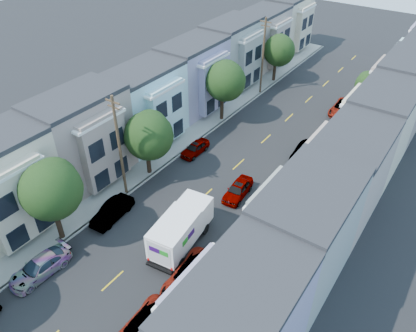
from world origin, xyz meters
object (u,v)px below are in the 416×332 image
parked_left_c (112,211)px  parked_right_b (190,277)px  tree_b (50,190)px  lead_sedan (238,190)px  fedex_truck (181,228)px  utility_pole_far (263,57)px  parked_right_d (342,108)px  tree_d (225,81)px  parked_right_c (304,151)px  tree_e (278,50)px  tree_c (148,136)px  parked_left_d (195,148)px  parked_right_a (142,330)px  tree_far_r (366,85)px  utility_pole_near (120,148)px  parked_left_b (40,267)px

parked_left_c → parked_right_b: size_ratio=0.80×
tree_b → lead_sedan: (8.82, 12.91, -4.58)m
parked_right_b → fedex_truck: bearing=132.4°
utility_pole_far → parked_right_b: bearing=-70.1°
utility_pole_far → parked_right_d: bearing=4.1°
tree_d → parked_right_c: tree_d is taller
tree_e → parked_right_d: tree_e is taller
tree_c → tree_d: (-0.00, 13.24, 0.60)m
parked_left_c → parked_left_d: 12.18m
utility_pole_far → parked_right_d: (11.20, 0.79, -4.44)m
tree_c → parked_right_c: 16.50m
lead_sedan → tree_b: bearing=-129.9°
fedex_truck → parked_right_d: 29.06m
utility_pole_far → parked_right_c: size_ratio=2.45×
tree_b → tree_c: (0.00, 10.85, -0.75)m
tree_b → fedex_truck: tree_b is taller
tree_e → utility_pole_far: size_ratio=0.68×
tree_d → tree_e: size_ratio=1.11×
tree_d → utility_pole_far: utility_pole_far is taller
parked_left_c → parked_right_d: parked_left_c is taller
parked_right_a → parked_right_b: (0.00, 5.14, 0.02)m
tree_b → tree_c: size_ratio=1.11×
fedex_truck → parked_right_a: (2.97, -7.93, -1.02)m
tree_far_r → parked_right_d: 4.00m
utility_pole_near → parked_right_c: 19.33m
tree_far_r → parked_left_c: size_ratio=1.30×
tree_far_r → lead_sedan: (-4.38, -21.86, -3.39)m
tree_d → utility_pole_near: size_ratio=0.75×
parked_left_b → parked_left_c: 7.42m
tree_e → parked_right_b: 37.39m
tree_e → parked_right_a: bearing=-74.6°
tree_c → utility_pole_near: utility_pole_near is taller
tree_c → parked_right_a: (11.20, -13.64, -3.80)m
parked_right_c → parked_right_b: bearing=-89.7°
tree_d → parked_right_a: size_ratio=1.43×
parked_left_b → parked_right_a: bearing=5.7°
lead_sedan → parked_left_b: bearing=-120.1°
tree_d → tree_e: bearing=90.0°
parked_right_d → lead_sedan: bearing=-97.1°
tree_e → parked_left_d: bearing=-86.3°
tree_d → parked_right_d: bearing=41.6°
tree_c → tree_b: bearing=-90.0°
lead_sedan → utility_pole_near: bearing=-152.8°
tree_d → parked_right_c: bearing=-8.9°
utility_pole_near → parked_left_d: utility_pole_near is taller
tree_far_r → parked_left_d: bearing=-122.6°
tree_b → tree_d: tree_b is taller
parked_right_a → tree_c: bearing=127.6°
tree_b → tree_d: 24.10m
tree_d → utility_pole_near: 16.86m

